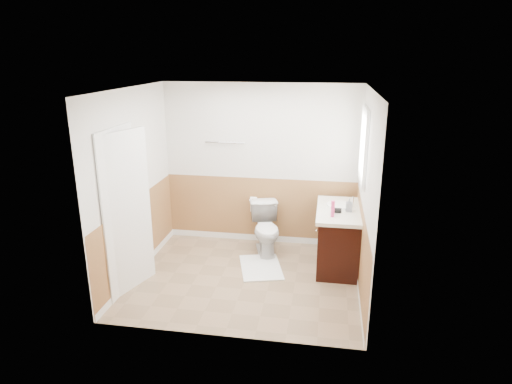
% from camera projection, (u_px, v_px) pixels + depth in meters
% --- Properties ---
extents(floor, '(3.00, 3.00, 0.00)m').
position_uv_depth(floor, '(246.00, 278.00, 5.99)').
color(floor, '#8C7051').
rests_on(floor, ground).
extents(ceiling, '(3.00, 3.00, 0.00)m').
position_uv_depth(ceiling, '(244.00, 89.00, 5.24)').
color(ceiling, white).
rests_on(ceiling, floor).
extents(wall_back, '(3.00, 0.00, 3.00)m').
position_uv_depth(wall_back, '(261.00, 165.00, 6.84)').
color(wall_back, silver).
rests_on(wall_back, floor).
extents(wall_front, '(3.00, 0.00, 3.00)m').
position_uv_depth(wall_front, '(221.00, 228.00, 4.39)').
color(wall_front, silver).
rests_on(wall_front, floor).
extents(wall_left, '(0.00, 3.00, 3.00)m').
position_uv_depth(wall_left, '(133.00, 184.00, 5.85)').
color(wall_left, silver).
rests_on(wall_left, floor).
extents(wall_right, '(0.00, 3.00, 3.00)m').
position_uv_depth(wall_right, '(366.00, 196.00, 5.38)').
color(wall_right, silver).
rests_on(wall_right, floor).
extents(wainscot_back, '(3.00, 0.00, 3.00)m').
position_uv_depth(wainscot_back, '(260.00, 211.00, 7.05)').
color(wainscot_back, '#A06940').
rests_on(wainscot_back, floor).
extents(wainscot_front, '(3.00, 0.00, 3.00)m').
position_uv_depth(wainscot_front, '(223.00, 294.00, 4.63)').
color(wainscot_front, '#A06940').
rests_on(wainscot_front, floor).
extents(wainscot_left, '(0.00, 2.60, 2.60)m').
position_uv_depth(wainscot_left, '(139.00, 237.00, 6.07)').
color(wainscot_left, '#A06940').
rests_on(wainscot_left, floor).
extents(wainscot_right, '(0.00, 2.60, 2.60)m').
position_uv_depth(wainscot_right, '(361.00, 252.00, 5.61)').
color(wainscot_right, '#A06940').
rests_on(wainscot_right, floor).
extents(toilet, '(0.60, 0.82, 0.75)m').
position_uv_depth(toilet, '(266.00, 229.00, 6.67)').
color(toilet, silver).
rests_on(toilet, floor).
extents(bath_mat, '(0.74, 0.92, 0.02)m').
position_uv_depth(bath_mat, '(261.00, 267.00, 6.27)').
color(bath_mat, white).
rests_on(bath_mat, floor).
extents(vanity_cabinet, '(0.55, 1.10, 0.80)m').
position_uv_depth(vanity_cabinet, '(338.00, 239.00, 6.25)').
color(vanity_cabinet, black).
rests_on(vanity_cabinet, floor).
extents(vanity_knob_left, '(0.03, 0.03, 0.03)m').
position_uv_depth(vanity_knob_left, '(317.00, 231.00, 6.16)').
color(vanity_knob_left, silver).
rests_on(vanity_knob_left, vanity_cabinet).
extents(vanity_knob_right, '(0.03, 0.03, 0.03)m').
position_uv_depth(vanity_knob_right, '(317.00, 225.00, 6.35)').
color(vanity_knob_right, silver).
rests_on(vanity_knob_right, vanity_cabinet).
extents(countertop, '(0.60, 1.15, 0.05)m').
position_uv_depth(countertop, '(339.00, 211.00, 6.12)').
color(countertop, silver).
rests_on(countertop, vanity_cabinet).
extents(sink_basin, '(0.36, 0.36, 0.02)m').
position_uv_depth(sink_basin, '(340.00, 205.00, 6.25)').
color(sink_basin, white).
rests_on(sink_basin, countertop).
extents(faucet, '(0.02, 0.02, 0.14)m').
position_uv_depth(faucet, '(353.00, 202.00, 6.21)').
color(faucet, silver).
rests_on(faucet, countertop).
extents(lotion_bottle, '(0.05, 0.05, 0.22)m').
position_uv_depth(lotion_bottle, '(333.00, 209.00, 5.80)').
color(lotion_bottle, '#F13E84').
rests_on(lotion_bottle, countertop).
extents(soap_dispenser, '(0.08, 0.09, 0.19)m').
position_uv_depth(soap_dispenser, '(349.00, 205.00, 6.01)').
color(soap_dispenser, gray).
rests_on(soap_dispenser, countertop).
extents(hair_dryer_body, '(0.14, 0.07, 0.07)m').
position_uv_depth(hair_dryer_body, '(336.00, 210.00, 5.97)').
color(hair_dryer_body, black).
rests_on(hair_dryer_body, countertop).
extents(hair_dryer_handle, '(0.03, 0.03, 0.07)m').
position_uv_depth(hair_dryer_handle, '(334.00, 210.00, 6.06)').
color(hair_dryer_handle, black).
rests_on(hair_dryer_handle, countertop).
extents(mirror_panel, '(0.02, 0.35, 0.90)m').
position_uv_depth(mirror_panel, '(361.00, 152.00, 6.33)').
color(mirror_panel, silver).
rests_on(mirror_panel, wall_right).
extents(window_frame, '(0.04, 0.80, 1.00)m').
position_uv_depth(window_frame, '(364.00, 146.00, 5.79)').
color(window_frame, white).
rests_on(window_frame, wall_right).
extents(window_glass, '(0.01, 0.70, 0.90)m').
position_uv_depth(window_glass, '(365.00, 146.00, 5.79)').
color(window_glass, white).
rests_on(window_glass, wall_right).
extents(door, '(0.29, 0.78, 2.04)m').
position_uv_depth(door, '(127.00, 213.00, 5.48)').
color(door, white).
rests_on(door, wall_left).
extents(door_frame, '(0.02, 0.92, 2.10)m').
position_uv_depth(door_frame, '(121.00, 212.00, 5.49)').
color(door_frame, white).
rests_on(door_frame, wall_left).
extents(door_knob, '(0.06, 0.06, 0.06)m').
position_uv_depth(door_knob, '(143.00, 210.00, 5.80)').
color(door_knob, silver).
rests_on(door_knob, door).
extents(towel_bar, '(0.62, 0.02, 0.02)m').
position_uv_depth(towel_bar, '(225.00, 143.00, 6.77)').
color(towel_bar, silver).
rests_on(towel_bar, wall_back).
extents(tp_holder_bar, '(0.14, 0.02, 0.02)m').
position_uv_depth(tp_holder_bar, '(254.00, 200.00, 6.95)').
color(tp_holder_bar, silver).
rests_on(tp_holder_bar, wall_back).
extents(tp_roll, '(0.10, 0.11, 0.11)m').
position_uv_depth(tp_roll, '(254.00, 200.00, 6.95)').
color(tp_roll, white).
rests_on(tp_roll, tp_holder_bar).
extents(tp_sheet, '(0.10, 0.01, 0.16)m').
position_uv_depth(tp_sheet, '(254.00, 207.00, 6.99)').
color(tp_sheet, white).
rests_on(tp_sheet, tp_roll).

